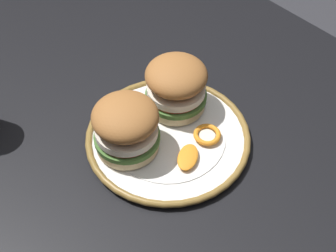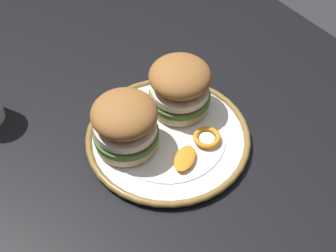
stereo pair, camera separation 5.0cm
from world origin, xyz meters
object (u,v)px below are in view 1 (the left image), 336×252
(sandwich_half_left, at_px, (126,126))
(dinner_plate, at_px, (168,137))
(sandwich_half_right, at_px, (176,85))
(dining_table, at_px, (135,159))

(sandwich_half_left, bearing_deg, dinner_plate, 67.33)
(dinner_plate, bearing_deg, sandwich_half_left, -112.67)
(dinner_plate, xyz_separation_m, sandwich_half_right, (-0.04, 0.06, 0.06))
(sandwich_half_right, bearing_deg, dinner_plate, -53.65)
(dining_table, height_order, dinner_plate, dinner_plate)
(dining_table, height_order, sandwich_half_right, sandwich_half_right)
(dinner_plate, height_order, sandwich_half_right, sandwich_half_right)
(dinner_plate, distance_m, sandwich_half_right, 0.09)
(dinner_plate, relative_size, sandwich_half_left, 2.38)
(dining_table, bearing_deg, dinner_plate, 25.38)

